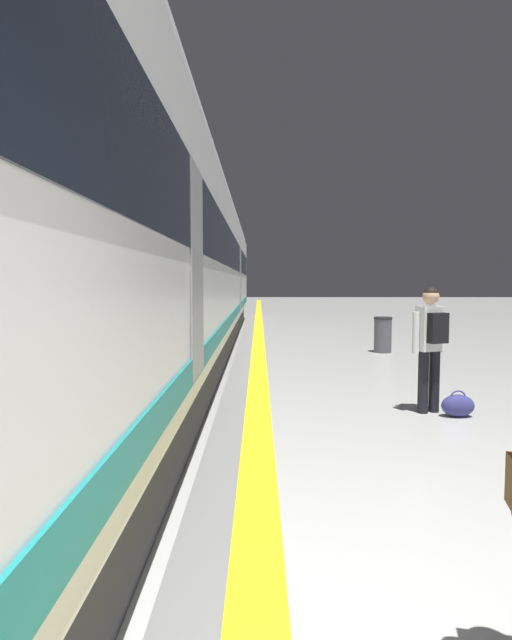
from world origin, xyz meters
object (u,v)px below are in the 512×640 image
object	(u,v)px
high_speed_train	(154,246)
waste_bin	(383,335)
duffel_bag_near	(458,405)
passenger_near	(431,339)

from	to	relation	value
high_speed_train	waste_bin	xyz separation A→B (m)	(5.22, 3.00, -2.05)
high_speed_train	duffel_bag_near	xyz separation A→B (m)	(4.73, -3.41, -2.35)
high_speed_train	duffel_bag_near	size ratio (longest dim) A/B	78.43
high_speed_train	passenger_near	world-z (taller)	high_speed_train
duffel_bag_near	waste_bin	world-z (taller)	waste_bin
passenger_near	waste_bin	distance (m)	6.27
high_speed_train	duffel_bag_near	bearing A→B (deg)	-35.81
high_speed_train	waste_bin	size ratio (longest dim) A/B	37.92
high_speed_train	passenger_near	distance (m)	5.64
passenger_near	duffel_bag_near	distance (m)	0.96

